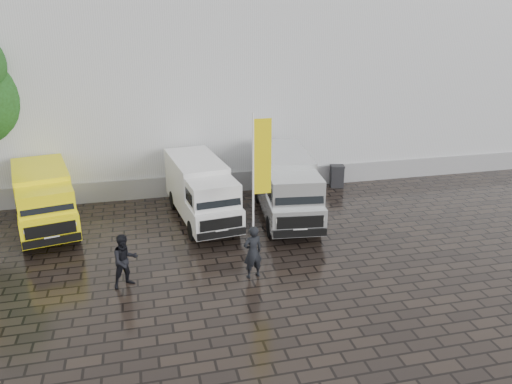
# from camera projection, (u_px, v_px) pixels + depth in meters

# --- Properties ---
(ground) EXTENTS (120.00, 120.00, 0.00)m
(ground) POSITION_uv_depth(u_px,v_px,m) (272.00, 264.00, 17.82)
(ground) COLOR black
(ground) RESTS_ON ground
(exhibition_hall) EXTENTS (44.00, 16.00, 12.00)m
(exhibition_hall) POSITION_uv_depth(u_px,v_px,m) (236.00, 55.00, 30.86)
(exhibition_hall) COLOR silver
(exhibition_hall) RESTS_ON ground
(hall_plinth) EXTENTS (44.00, 0.15, 1.00)m
(hall_plinth) POSITION_uv_depth(u_px,v_px,m) (269.00, 179.00, 25.36)
(hall_plinth) COLOR gray
(hall_plinth) RESTS_ON ground
(van_yellow) EXTENTS (3.16, 5.68, 2.48)m
(van_yellow) POSITION_uv_depth(u_px,v_px,m) (44.00, 201.00, 20.29)
(van_yellow) COLOR #FEED0D
(van_yellow) RESTS_ON ground
(van_white) EXTENTS (2.64, 6.05, 2.54)m
(van_white) POSITION_uv_depth(u_px,v_px,m) (201.00, 192.00, 21.24)
(van_white) COLOR white
(van_white) RESTS_ON ground
(van_silver) EXTENTS (2.82, 6.50, 2.73)m
(van_silver) POSITION_uv_depth(u_px,v_px,m) (286.00, 187.00, 21.55)
(van_silver) COLOR silver
(van_silver) RESTS_ON ground
(flagpole) EXTENTS (0.88, 0.50, 5.43)m
(flagpole) POSITION_uv_depth(u_px,v_px,m) (258.00, 181.00, 16.99)
(flagpole) COLOR black
(flagpole) RESTS_ON ground
(wheelie_bin) EXTENTS (0.81, 0.81, 1.13)m
(wheelie_bin) POSITION_uv_depth(u_px,v_px,m) (337.00, 176.00, 25.63)
(wheelie_bin) COLOR black
(wheelie_bin) RESTS_ON ground
(person_front) EXTENTS (0.76, 0.59, 1.86)m
(person_front) POSITION_uv_depth(u_px,v_px,m) (253.00, 252.00, 16.66)
(person_front) COLOR black
(person_front) RESTS_ON ground
(person_tent) EXTENTS (1.08, 0.98, 1.81)m
(person_tent) POSITION_uv_depth(u_px,v_px,m) (125.00, 261.00, 16.13)
(person_tent) COLOR black
(person_tent) RESTS_ON ground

